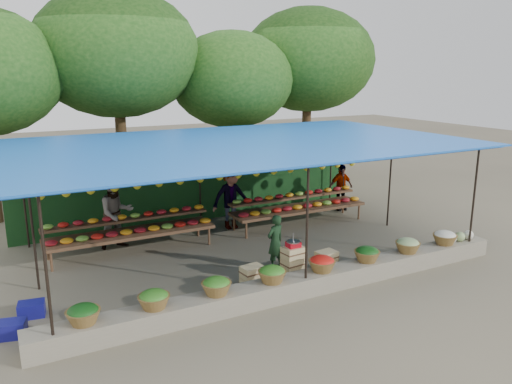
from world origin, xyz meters
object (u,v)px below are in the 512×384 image
weighing_scale (293,244)px  blue_crate_front (11,329)px  blue_crate_back (32,309)px  vendor_seated (275,242)px  crate_counter (292,267)px

weighing_scale → blue_crate_front: bearing=177.9°
blue_crate_back → weighing_scale: bearing=-0.6°
weighing_scale → blue_crate_back: (-5.23, 0.85, -0.70)m
vendor_seated → crate_counter: bearing=72.6°
weighing_scale → blue_crate_front: weighing_scale is taller
blue_crate_front → blue_crate_back: blue_crate_front is taller
weighing_scale → vendor_seated: bearing=90.9°
vendor_seated → blue_crate_front: size_ratio=2.72×
crate_counter → blue_crate_back: bearing=170.7°
crate_counter → vendor_seated: vendor_seated is taller
crate_counter → blue_crate_back: size_ratio=5.09×
crate_counter → blue_crate_back: (-5.20, 0.85, -0.17)m
vendor_seated → weighing_scale: bearing=75.0°
crate_counter → vendor_seated: bearing=88.6°
weighing_scale → blue_crate_back: size_ratio=0.67×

